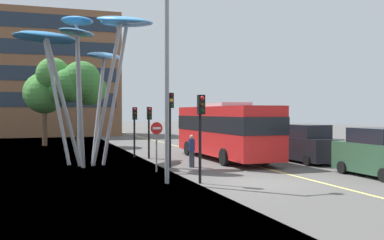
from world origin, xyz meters
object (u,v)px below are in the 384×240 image
traffic_light_kerb_near (201,119)px  car_parked_near (378,154)px  traffic_light_island_mid (149,121)px  car_parked_mid (308,145)px  no_entry_sign (157,139)px  street_lamp (175,57)px  red_bus (225,129)px  traffic_light_kerb_far (170,114)px  leaf_sculpture (86,43)px  traffic_light_opposite (135,121)px  pedestrian (192,151)px

traffic_light_kerb_near → car_parked_near: (8.29, -0.68, -1.60)m
car_parked_near → traffic_light_kerb_near: bearing=175.3°
traffic_light_kerb_near → traffic_light_island_mid: (0.21, 10.39, -0.27)m
car_parked_mid → no_entry_sign: 9.46m
traffic_light_kerb_near → street_lamp: size_ratio=0.44×
traffic_light_island_mid → car_parked_near: (8.08, -11.06, -1.33)m
red_bus → traffic_light_kerb_far: size_ratio=2.75×
red_bus → leaf_sculpture: 9.71m
traffic_light_opposite → car_parked_near: 15.03m
red_bus → car_parked_mid: bearing=-38.2°
traffic_light_kerb_near → car_parked_mid: bearing=32.1°
traffic_light_kerb_far → car_parked_mid: traffic_light_kerb_far is taller
traffic_light_opposite → no_entry_sign: (-0.35, -7.34, -0.73)m
traffic_light_island_mid → street_lamp: street_lamp is taller
traffic_light_kerb_far → car_parked_near: bearing=-37.2°
traffic_light_kerb_far → traffic_light_opposite: traffic_light_kerb_far is taller
leaf_sculpture → traffic_light_kerb_far: 6.26m
traffic_light_island_mid → leaf_sculpture: bearing=-151.1°
traffic_light_island_mid → traffic_light_opposite: bearing=124.9°
no_entry_sign → traffic_light_kerb_far: bearing=51.4°
car_parked_near → no_entry_sign: size_ratio=1.83×
leaf_sculpture → car_parked_near: size_ratio=2.03×
traffic_light_opposite → no_entry_sign: 7.39m
no_entry_sign → pedestrian: bearing=30.2°
traffic_light_kerb_near → pedestrian: bearing=75.6°
leaf_sculpture → street_lamp: 8.35m
no_entry_sign → traffic_light_island_mid: bearing=80.3°
car_parked_mid → traffic_light_kerb_near: bearing=-147.9°
red_bus → car_parked_near: size_ratio=2.43×
red_bus → car_parked_near: (3.75, -9.11, -0.88)m
leaf_sculpture → red_bus: bearing=2.0°
traffic_light_kerb_near → street_lamp: (-0.97, 0.46, 2.58)m
pedestrian → car_parked_near: bearing=-41.3°
car_parked_mid → no_entry_sign: bearing=-172.4°
traffic_light_kerb_near → street_lamp: 2.80m
street_lamp → traffic_light_opposite: bearing=87.6°
traffic_light_kerb_far → red_bus: bearing=34.7°
pedestrian → street_lamp: bearing=-115.5°
traffic_light_kerb_near → street_lamp: bearing=154.6°
leaf_sculpture → car_parked_near: (12.16, -8.81, -5.71)m
leaf_sculpture → traffic_light_kerb_near: size_ratio=2.50×
traffic_light_kerb_near → pedestrian: (1.39, 5.39, -1.77)m
car_parked_near → street_lamp: 10.22m
street_lamp → car_parked_near: bearing=-7.0°
traffic_light_opposite → car_parked_near: bearing=-54.0°
pedestrian → no_entry_sign: bearing=-149.8°
leaf_sculpture → street_lamp: size_ratio=1.10×
car_parked_mid → street_lamp: (-9.47, -4.87, 4.19)m
traffic_light_island_mid → car_parked_near: 13.77m
street_lamp → no_entry_sign: street_lamp is taller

